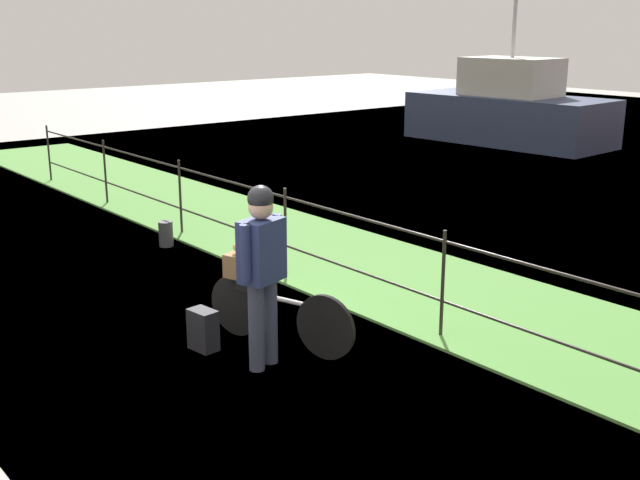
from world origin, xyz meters
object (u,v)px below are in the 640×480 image
Objects in this scene: terrier_dog at (247,248)px; cyclist_person at (262,261)px; wooden_crate at (245,266)px; backpack_on_paving at (203,330)px; mooring_bollard at (166,234)px; moored_boat_near at (509,111)px; bicycle_main at (278,313)px.

terrier_dog is 0.70m from cyclist_person.
cyclist_person reaches higher than wooden_crate.
backpack_on_paving reaches higher than mooring_bollard.
wooden_crate is 0.22× the size of cyclist_person.
moored_boat_near is at bearing 117.87° from terrier_dog.
mooring_bollard is at bearing 167.18° from bicycle_main.
terrier_dog is 14.34m from moored_boat_near.
bicycle_main is 0.73m from backpack_on_paving.
wooden_crate reaches higher than backpack_on_paving.
mooring_bollard is at bearing 163.15° from cyclist_person.
moored_boat_near is (-6.70, 12.67, -0.12)m from terrier_dog.
terrier_dog is at bearing -62.13° from moored_boat_near.
moored_boat_near is (-7.35, 12.95, -0.19)m from cyclist_person.
cyclist_person is at bearing -22.94° from terrier_dog.
cyclist_person is at bearing 11.24° from backpack_on_paving.
cyclist_person is at bearing -60.43° from moored_boat_near.
bicycle_main reaches higher than backpack_on_paving.
backpack_on_paving is 1.13× the size of mooring_bollard.
wooden_crate is at bearing 81.68° from backpack_on_paving.
mooring_bollard is at bearing -74.65° from moored_boat_near.
backpack_on_paving is (-0.01, -0.49, -0.54)m from wooden_crate.
cyclist_person is at bearing -51.99° from bicycle_main.
cyclist_person is (0.30, -0.38, 0.67)m from bicycle_main.
terrier_dog is 0.19× the size of cyclist_person.
mooring_bollard is 0.07× the size of moored_boat_near.
mooring_bollard is at bearing 164.31° from terrier_dog.
moored_boat_near is (-7.05, 12.57, 0.48)m from bicycle_main.
terrier_dog is (0.02, 0.01, 0.19)m from wooden_crate.
bicycle_main is at bearing -12.82° from mooring_bollard.
terrier_dog reaches higher than wooden_crate.
wooden_crate is 0.92× the size of backpack_on_paving.
bicycle_main is 0.56m from wooden_crate.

